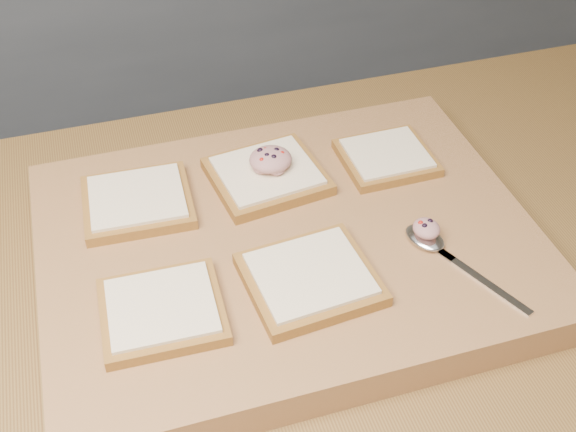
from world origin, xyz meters
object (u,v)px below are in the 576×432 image
tuna_salad_dollop (270,159)px  spoon (433,244)px  cutting_board (288,246)px  bread_far_center (267,175)px

tuna_salad_dollop → spoon: 0.22m
spoon → tuna_salad_dollop: bearing=129.6°
cutting_board → bread_far_center: (0.00, 0.10, 0.03)m
bread_far_center → tuna_salad_dollop: 0.02m
bread_far_center → spoon: bearing=-48.8°
bread_far_center → tuna_salad_dollop: bearing=26.2°
bread_far_center → spoon: bread_far_center is taller
cutting_board → tuna_salad_dollop: bearing=85.4°
tuna_salad_dollop → spoon: (0.14, -0.17, -0.03)m
tuna_salad_dollop → spoon: tuna_salad_dollop is taller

